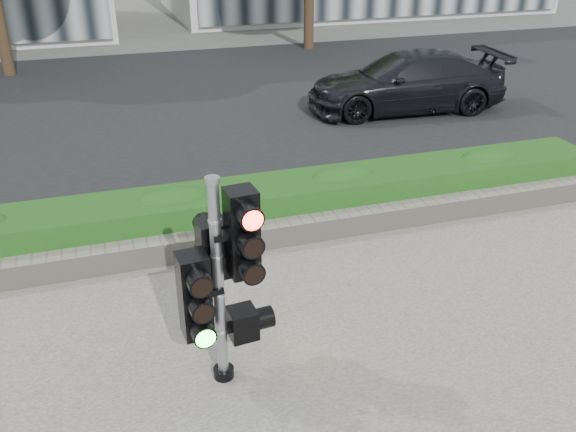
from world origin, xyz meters
The scene contains 7 objects.
ground centered at (0.00, 0.00, 0.00)m, with size 120.00×120.00×0.00m, color #51514C.
road centered at (0.00, 10.00, 0.01)m, with size 60.00×13.00×0.02m, color black.
curb centered at (0.00, 3.15, 0.06)m, with size 60.00×0.25×0.12m, color gray.
stone_wall centered at (0.00, 1.90, 0.20)m, with size 12.00×0.32×0.34m, color gray.
hedge centered at (0.00, 2.55, 0.37)m, with size 12.00×1.00×0.68m, color #367A25.
traffic_signal centered at (-1.16, -0.68, 1.30)m, with size 0.81×0.62×2.30m.
car_dark centered at (5.22, 7.54, 0.73)m, with size 1.98×4.86×1.41m, color black.
Camera 1 is at (-2.07, -5.73, 4.47)m, focal length 38.00 mm.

